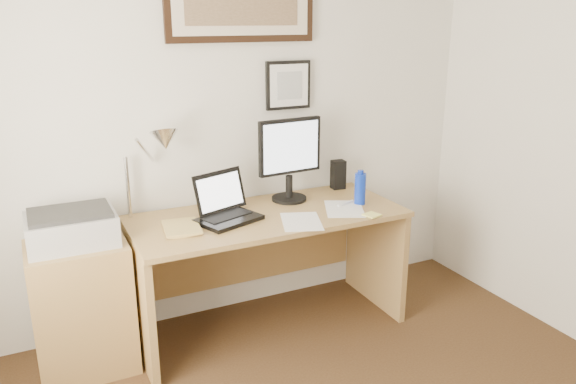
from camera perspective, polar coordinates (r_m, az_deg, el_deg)
wall_back at (r=3.46m, az=-6.94°, el=7.10°), size 3.50×0.02×2.50m
side_cabinet at (r=3.27m, az=-20.11°, el=-10.97°), size 0.50×0.40×0.73m
water_bottle at (r=3.48m, az=7.34°, el=0.32°), size 0.07×0.07×0.20m
bottle_cap at (r=3.45m, az=7.41°, el=2.04°), size 0.04×0.04×0.02m
speaker at (r=3.78m, az=5.11°, el=1.77°), size 0.09×0.08×0.19m
paper_sheet_a at (r=3.18m, az=1.37°, el=-3.01°), size 0.31×0.36×0.00m
paper_sheet_b at (r=3.40m, az=5.75°, el=-1.71°), size 0.34×0.38×0.00m
sticky_pad at (r=3.30m, az=8.52°, el=-2.32°), size 0.10×0.10×0.01m
marker_pen at (r=3.48m, az=5.85°, el=-1.16°), size 0.14×0.06×0.02m
book at (r=3.11m, az=-12.50°, el=-3.76°), size 0.22×0.29×0.02m
desk at (r=3.46m, az=-2.59°, el=-5.48°), size 1.60×0.70×0.75m
laptop at (r=3.23m, az=-6.37°, el=-1.74°), size 0.40×0.40×0.26m
lcd_monitor at (r=3.47m, az=0.18°, el=3.71°), size 0.42×0.22×0.52m
printer at (r=3.11m, az=-21.14°, el=-3.41°), size 0.44×0.34×0.18m
desk_lamp at (r=3.18m, az=-12.75°, el=4.77°), size 0.29×0.27×0.53m
picture_large at (r=3.43m, az=-4.73°, el=18.83°), size 0.92×0.04×0.47m
picture_small at (r=3.58m, az=0.03°, el=10.80°), size 0.30×0.03×0.30m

